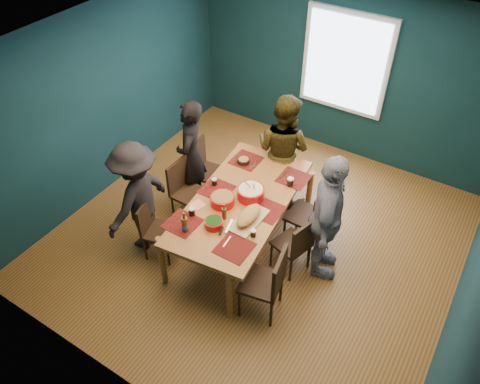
{
  "coord_description": "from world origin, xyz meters",
  "views": [
    {
      "loc": [
        2.12,
        -3.87,
        4.68
      ],
      "look_at": [
        -0.11,
        -0.31,
        1.0
      ],
      "focal_mm": 35.0,
      "sensor_mm": 36.0,
      "label": 1
    }
  ],
  "objects_px": {
    "bowl_dumpling": "(251,193)",
    "chair_right_far": "(312,213)",
    "chair_left_mid": "(184,187)",
    "person_far_left": "(191,155)",
    "chair_right_near": "(269,279)",
    "person_right": "(327,219)",
    "dining_table": "(241,204)",
    "chair_right_mid": "(297,243)",
    "cutting_board": "(249,217)",
    "chair_left_near": "(154,226)",
    "person_back": "(283,150)",
    "bowl_salad": "(222,200)",
    "person_near_left": "(138,198)",
    "chair_left_far": "(204,166)",
    "bowl_herbs": "(214,223)"
  },
  "relations": [
    {
      "from": "cutting_board",
      "to": "bowl_herbs",
      "type": "bearing_deg",
      "value": -134.53
    },
    {
      "from": "dining_table",
      "to": "person_near_left",
      "type": "height_order",
      "value": "person_near_left"
    },
    {
      "from": "chair_right_far",
      "to": "person_far_left",
      "type": "distance_m",
      "value": 1.85
    },
    {
      "from": "person_back",
      "to": "person_right",
      "type": "relative_size",
      "value": 0.96
    },
    {
      "from": "dining_table",
      "to": "person_near_left",
      "type": "relative_size",
      "value": 1.45
    },
    {
      "from": "chair_right_far",
      "to": "cutting_board",
      "type": "height_order",
      "value": "cutting_board"
    },
    {
      "from": "chair_right_far",
      "to": "chair_right_mid",
      "type": "distance_m",
      "value": 0.52
    },
    {
      "from": "person_far_left",
      "to": "person_right",
      "type": "xyz_separation_m",
      "value": [
        2.13,
        -0.23,
        0.06
      ]
    },
    {
      "from": "person_right",
      "to": "dining_table",
      "type": "bearing_deg",
      "value": 81.27
    },
    {
      "from": "bowl_dumpling",
      "to": "person_right",
      "type": "bearing_deg",
      "value": 5.75
    },
    {
      "from": "bowl_dumpling",
      "to": "chair_right_mid",
      "type": "bearing_deg",
      "value": -7.5
    },
    {
      "from": "bowl_dumpling",
      "to": "chair_left_mid",
      "type": "bearing_deg",
      "value": -179.44
    },
    {
      "from": "chair_left_near",
      "to": "person_back",
      "type": "bearing_deg",
      "value": 51.69
    },
    {
      "from": "chair_right_near",
      "to": "person_far_left",
      "type": "relative_size",
      "value": 0.6
    },
    {
      "from": "person_back",
      "to": "person_right",
      "type": "xyz_separation_m",
      "value": [
        1.1,
        -0.97,
        0.03
      ]
    },
    {
      "from": "chair_left_mid",
      "to": "chair_left_near",
      "type": "height_order",
      "value": "chair_left_mid"
    },
    {
      "from": "chair_right_near",
      "to": "person_far_left",
      "type": "bearing_deg",
      "value": 137.88
    },
    {
      "from": "chair_left_mid",
      "to": "chair_right_mid",
      "type": "relative_size",
      "value": 1.05
    },
    {
      "from": "chair_right_far",
      "to": "bowl_dumpling",
      "type": "height_order",
      "value": "bowl_dumpling"
    },
    {
      "from": "chair_right_near",
      "to": "cutting_board",
      "type": "height_order",
      "value": "chair_right_near"
    },
    {
      "from": "person_back",
      "to": "person_right",
      "type": "distance_m",
      "value": 1.47
    },
    {
      "from": "chair_left_near",
      "to": "chair_right_far",
      "type": "height_order",
      "value": "chair_right_far"
    },
    {
      "from": "chair_left_near",
      "to": "bowl_herbs",
      "type": "bearing_deg",
      "value": -5.79
    },
    {
      "from": "chair_left_mid",
      "to": "person_far_left",
      "type": "relative_size",
      "value": 0.56
    },
    {
      "from": "person_near_left",
      "to": "chair_right_far",
      "type": "bearing_deg",
      "value": 120.55
    },
    {
      "from": "dining_table",
      "to": "chair_right_mid",
      "type": "relative_size",
      "value": 2.65
    },
    {
      "from": "chair_right_near",
      "to": "person_back",
      "type": "relative_size",
      "value": 0.58
    },
    {
      "from": "chair_left_near",
      "to": "person_right",
      "type": "xyz_separation_m",
      "value": [
        1.92,
        0.88,
        0.39
      ]
    },
    {
      "from": "chair_right_near",
      "to": "bowl_salad",
      "type": "height_order",
      "value": "chair_right_near"
    },
    {
      "from": "chair_left_mid",
      "to": "person_back",
      "type": "height_order",
      "value": "person_back"
    },
    {
      "from": "bowl_salad",
      "to": "chair_right_mid",
      "type": "bearing_deg",
      "value": 11.38
    },
    {
      "from": "chair_left_near",
      "to": "chair_right_far",
      "type": "xyz_separation_m",
      "value": [
        1.62,
        1.2,
        0.08
      ]
    },
    {
      "from": "chair_right_mid",
      "to": "cutting_board",
      "type": "bearing_deg",
      "value": -136.45
    },
    {
      "from": "dining_table",
      "to": "bowl_salad",
      "type": "distance_m",
      "value": 0.28
    },
    {
      "from": "person_near_left",
      "to": "chair_left_near",
      "type": "bearing_deg",
      "value": 76.07
    },
    {
      "from": "person_near_left",
      "to": "chair_right_near",
      "type": "bearing_deg",
      "value": 87.03
    },
    {
      "from": "chair_left_far",
      "to": "bowl_salad",
      "type": "relative_size",
      "value": 3.17
    },
    {
      "from": "chair_right_near",
      "to": "bowl_dumpling",
      "type": "bearing_deg",
      "value": 121.05
    },
    {
      "from": "chair_left_near",
      "to": "bowl_herbs",
      "type": "xyz_separation_m",
      "value": [
        0.85,
        0.13,
        0.4
      ]
    },
    {
      "from": "bowl_herbs",
      "to": "bowl_dumpling",
      "type": "bearing_deg",
      "value": 81.22
    },
    {
      "from": "bowl_salad",
      "to": "cutting_board",
      "type": "distance_m",
      "value": 0.43
    },
    {
      "from": "person_near_left",
      "to": "bowl_herbs",
      "type": "relative_size",
      "value": 7.18
    },
    {
      "from": "bowl_dumpling",
      "to": "chair_right_far",
      "type": "bearing_deg",
      "value": 31.76
    },
    {
      "from": "person_right",
      "to": "cutting_board",
      "type": "height_order",
      "value": "person_right"
    },
    {
      "from": "chair_left_mid",
      "to": "chair_right_mid",
      "type": "xyz_separation_m",
      "value": [
        1.77,
        -0.08,
        -0.03
      ]
    },
    {
      "from": "chair_right_mid",
      "to": "chair_left_far",
      "type": "bearing_deg",
      "value": 177.81
    },
    {
      "from": "chair_left_near",
      "to": "person_near_left",
      "type": "height_order",
      "value": "person_near_left"
    },
    {
      "from": "chair_left_mid",
      "to": "person_back",
      "type": "xyz_separation_m",
      "value": [
        0.92,
        1.08,
        0.31
      ]
    },
    {
      "from": "chair_right_far",
      "to": "cutting_board",
      "type": "distance_m",
      "value": 0.98
    },
    {
      "from": "cutting_board",
      "to": "person_right",
      "type": "bearing_deg",
      "value": 32.08
    }
  ]
}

